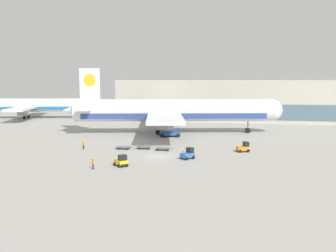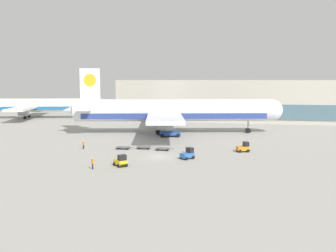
{
  "view_description": "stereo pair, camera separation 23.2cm",
  "coord_description": "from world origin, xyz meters",
  "px_view_note": "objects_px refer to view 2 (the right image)",
  "views": [
    {
      "loc": [
        13.9,
        -65.82,
        13.95
      ],
      "look_at": [
        -0.68,
        13.97,
        4.0
      ],
      "focal_mm": 40.0,
      "sensor_mm": 36.0,
      "label": 1
    },
    {
      "loc": [
        14.13,
        -65.78,
        13.95
      ],
      "look_at": [
        -0.68,
        13.97,
        4.0
      ],
      "focal_mm": 40.0,
      "sensor_mm": 36.0,
      "label": 2
    }
  ],
  "objects_px": {
    "traffic_cone_near": "(183,150)",
    "scissor_lift_loader": "(170,129)",
    "baggage_tug_foreground": "(244,147)",
    "baggage_dolly_second": "(144,147)",
    "airplane_distant": "(34,106)",
    "airplane_main": "(171,111)",
    "ground_crew_far": "(93,163)",
    "baggage_dolly_third": "(163,148)",
    "ground_crew_near": "(84,144)",
    "baggage_tug_far": "(188,154)",
    "baggage_dolly_lead": "(123,147)",
    "baggage_tug_mid": "(121,161)"
  },
  "relations": [
    {
      "from": "airplane_distant",
      "to": "baggage_dolly_lead",
      "type": "relative_size",
      "value": 12.31
    },
    {
      "from": "ground_crew_far",
      "to": "traffic_cone_near",
      "type": "height_order",
      "value": "ground_crew_far"
    },
    {
      "from": "baggage_tug_mid",
      "to": "baggage_dolly_second",
      "type": "distance_m",
      "value": 15.78
    },
    {
      "from": "baggage_tug_foreground",
      "to": "traffic_cone_near",
      "type": "distance_m",
      "value": 11.8
    },
    {
      "from": "baggage_dolly_third",
      "to": "ground_crew_near",
      "type": "bearing_deg",
      "value": -177.6
    },
    {
      "from": "ground_crew_far",
      "to": "traffic_cone_near",
      "type": "distance_m",
      "value": 20.63
    },
    {
      "from": "ground_crew_far",
      "to": "airplane_main",
      "type": "bearing_deg",
      "value": 131.94
    },
    {
      "from": "scissor_lift_loader",
      "to": "traffic_cone_near",
      "type": "bearing_deg",
      "value": -84.25
    },
    {
      "from": "baggage_dolly_third",
      "to": "ground_crew_near",
      "type": "xyz_separation_m",
      "value": [
        -16.28,
        -1.3,
        0.64
      ]
    },
    {
      "from": "baggage_tug_mid",
      "to": "ground_crew_far",
      "type": "xyz_separation_m",
      "value": [
        -3.78,
        -2.68,
        0.2
      ]
    },
    {
      "from": "airplane_main",
      "to": "baggage_tug_foreground",
      "type": "height_order",
      "value": "airplane_main"
    },
    {
      "from": "airplane_distant",
      "to": "baggage_tug_far",
      "type": "relative_size",
      "value": 16.52
    },
    {
      "from": "baggage_tug_mid",
      "to": "traffic_cone_near",
      "type": "relative_size",
      "value": 3.85
    },
    {
      "from": "baggage_tug_far",
      "to": "baggage_dolly_lead",
      "type": "height_order",
      "value": "baggage_tug_far"
    },
    {
      "from": "baggage_tug_foreground",
      "to": "baggage_tug_mid",
      "type": "height_order",
      "value": "same"
    },
    {
      "from": "baggage_tug_mid",
      "to": "ground_crew_far",
      "type": "bearing_deg",
      "value": -98.77
    },
    {
      "from": "airplane_main",
      "to": "baggage_tug_far",
      "type": "height_order",
      "value": "airplane_main"
    },
    {
      "from": "traffic_cone_near",
      "to": "ground_crew_near",
      "type": "bearing_deg",
      "value": -178.86
    },
    {
      "from": "airplane_main",
      "to": "baggage_tug_mid",
      "type": "bearing_deg",
      "value": -103.71
    },
    {
      "from": "scissor_lift_loader",
      "to": "baggage_dolly_lead",
      "type": "height_order",
      "value": "scissor_lift_loader"
    },
    {
      "from": "baggage_dolly_third",
      "to": "ground_crew_far",
      "type": "relative_size",
      "value": 2.05
    },
    {
      "from": "airplane_distant",
      "to": "scissor_lift_loader",
      "type": "distance_m",
      "value": 66.99
    },
    {
      "from": "airplane_main",
      "to": "ground_crew_near",
      "type": "bearing_deg",
      "value": -129.59
    },
    {
      "from": "baggage_dolly_lead",
      "to": "ground_crew_far",
      "type": "xyz_separation_m",
      "value": [
        0.43,
        -17.45,
        0.69
      ]
    },
    {
      "from": "baggage_dolly_second",
      "to": "baggage_dolly_third",
      "type": "distance_m",
      "value": 4.22
    },
    {
      "from": "baggage_dolly_second",
      "to": "baggage_tug_mid",
      "type": "bearing_deg",
      "value": -91.6
    },
    {
      "from": "ground_crew_near",
      "to": "ground_crew_far",
      "type": "relative_size",
      "value": 0.96
    },
    {
      "from": "airplane_main",
      "to": "ground_crew_near",
      "type": "distance_m",
      "value": 29.53
    },
    {
      "from": "baggage_tug_foreground",
      "to": "baggage_dolly_second",
      "type": "height_order",
      "value": "baggage_tug_foreground"
    },
    {
      "from": "baggage_tug_foreground",
      "to": "baggage_dolly_second",
      "type": "relative_size",
      "value": 0.75
    },
    {
      "from": "baggage_tug_mid",
      "to": "baggage_dolly_third",
      "type": "bearing_deg",
      "value": 121.01
    },
    {
      "from": "scissor_lift_loader",
      "to": "ground_crew_far",
      "type": "height_order",
      "value": "scissor_lift_loader"
    },
    {
      "from": "airplane_main",
      "to": "baggage_dolly_third",
      "type": "distance_m",
      "value": 25.24
    },
    {
      "from": "airplane_main",
      "to": "baggage_dolly_third",
      "type": "bearing_deg",
      "value": -95.52
    },
    {
      "from": "baggage_tug_far",
      "to": "baggage_dolly_third",
      "type": "relative_size",
      "value": 0.75
    },
    {
      "from": "scissor_lift_loader",
      "to": "baggage_tug_mid",
      "type": "distance_m",
      "value": 33.58
    },
    {
      "from": "ground_crew_near",
      "to": "traffic_cone_near",
      "type": "distance_m",
      "value": 20.56
    },
    {
      "from": "airplane_main",
      "to": "baggage_dolly_lead",
      "type": "bearing_deg",
      "value": -114.39
    },
    {
      "from": "baggage_dolly_lead",
      "to": "baggage_dolly_third",
      "type": "xyz_separation_m",
      "value": [
        8.21,
        0.18,
        0.0
      ]
    },
    {
      "from": "airplane_distant",
      "to": "baggage_tug_far",
      "type": "distance_m",
      "value": 88.96
    },
    {
      "from": "baggage_tug_foreground",
      "to": "baggage_tug_mid",
      "type": "distance_m",
      "value": 25.68
    },
    {
      "from": "baggage_dolly_lead",
      "to": "baggage_dolly_third",
      "type": "bearing_deg",
      "value": -0.9
    },
    {
      "from": "scissor_lift_loader",
      "to": "baggage_dolly_third",
      "type": "relative_size",
      "value": 1.53
    },
    {
      "from": "airplane_main",
      "to": "traffic_cone_near",
      "type": "height_order",
      "value": "airplane_main"
    },
    {
      "from": "traffic_cone_near",
      "to": "scissor_lift_loader",
      "type": "bearing_deg",
      "value": 107.62
    },
    {
      "from": "scissor_lift_loader",
      "to": "traffic_cone_near",
      "type": "height_order",
      "value": "scissor_lift_loader"
    },
    {
      "from": "airplane_distant",
      "to": "baggage_dolly_second",
      "type": "distance_m",
      "value": 76.19
    },
    {
      "from": "baggage_dolly_lead",
      "to": "baggage_dolly_second",
      "type": "bearing_deg",
      "value": 11.61
    },
    {
      "from": "airplane_main",
      "to": "scissor_lift_loader",
      "type": "xyz_separation_m",
      "value": [
        0.82,
        -5.95,
        -3.92
      ]
    },
    {
      "from": "airplane_main",
      "to": "traffic_cone_near",
      "type": "xyz_separation_m",
      "value": [
        6.99,
        -25.39,
        -5.49
      ]
    }
  ]
}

